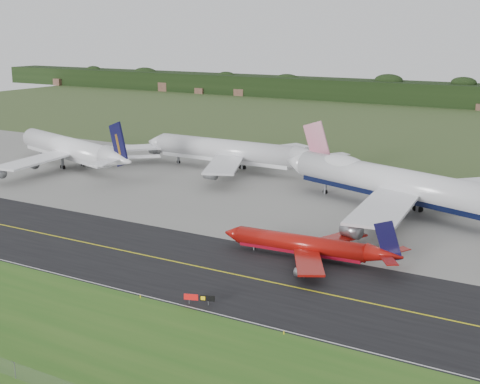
% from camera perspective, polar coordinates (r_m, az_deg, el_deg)
% --- Properties ---
extents(ground, '(600.00, 600.00, 0.00)m').
position_cam_1_polar(ground, '(125.71, -3.81, -5.57)').
color(ground, '#3B5226').
rests_on(ground, ground).
extents(grass_verge, '(400.00, 30.00, 0.01)m').
position_cam_1_polar(grass_verge, '(100.95, -15.26, -11.10)').
color(grass_verge, '#295D1B').
rests_on(grass_verge, ground).
extents(taxiway, '(400.00, 32.00, 0.02)m').
position_cam_1_polar(taxiway, '(122.63, -4.87, -6.09)').
color(taxiway, black).
rests_on(taxiway, ground).
extents(apron, '(400.00, 78.00, 0.01)m').
position_cam_1_polar(apron, '(168.43, 5.98, -0.55)').
color(apron, gray).
rests_on(apron, ground).
extents(taxiway_centreline, '(400.00, 0.40, 0.00)m').
position_cam_1_polar(taxiway_centreline, '(122.62, -4.87, -6.08)').
color(taxiway_centreline, '#D3CB13').
rests_on(taxiway_centreline, taxiway).
extents(taxiway_edge_line, '(400.00, 0.25, 0.00)m').
position_cam_1_polar(taxiway_edge_line, '(111.23, -9.53, -8.38)').
color(taxiway_edge_line, silver).
rests_on(taxiway_edge_line, taxiway).
extents(jet_ba_747, '(75.11, 60.58, 19.41)m').
position_cam_1_polar(jet_ba_747, '(157.46, 13.77, 0.57)').
color(jet_ba_747, silver).
rests_on(jet_ba_747, ground).
extents(jet_red_737, '(34.96, 28.46, 9.44)m').
position_cam_1_polar(jet_red_737, '(124.17, 6.00, -4.59)').
color(jet_red_737, maroon).
rests_on(jet_red_737, ground).
extents(jet_navy_gold, '(64.28, 54.61, 16.93)m').
position_cam_1_polar(jet_navy_gold, '(210.26, -14.15, 3.54)').
color(jet_navy_gold, white).
rests_on(jet_navy_gold, ground).
extents(jet_star_tail, '(64.59, 54.24, 17.09)m').
position_cam_1_polar(jet_star_tail, '(198.47, -0.39, 3.41)').
color(jet_star_tail, silver).
rests_on(jet_star_tail, ground).
extents(taxiway_sign, '(4.66, 1.82, 1.63)m').
position_cam_1_polar(taxiway_sign, '(104.67, -3.51, -9.00)').
color(taxiway_sign, slate).
rests_on(taxiway_sign, ground).
extents(edge_marker_center, '(0.16, 0.16, 0.50)m').
position_cam_1_polar(edge_marker_center, '(108.45, -8.50, -8.81)').
color(edge_marker_center, yellow).
rests_on(edge_marker_center, ground).
extents(edge_marker_right, '(0.16, 0.16, 0.50)m').
position_cam_1_polar(edge_marker_right, '(95.68, 3.76, -11.89)').
color(edge_marker_right, yellow).
rests_on(edge_marker_right, ground).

